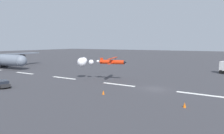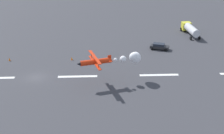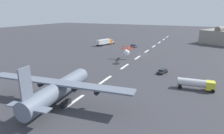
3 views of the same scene
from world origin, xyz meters
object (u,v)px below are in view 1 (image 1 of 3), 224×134
airport_staff_sedan (3,84)px  traffic_cone_near (185,105)px  stunt_biplane_red (92,62)px  cargo_transport_plane (1,59)px  traffic_cone_far (103,92)px

airport_staff_sedan → traffic_cone_near: airport_staff_sedan is taller
stunt_biplane_red → cargo_transport_plane: bearing=-1.5°
traffic_cone_near → cargo_transport_plane: bearing=-10.3°
traffic_cone_far → cargo_transport_plane: bearing=-12.9°
traffic_cone_near → traffic_cone_far: (14.10, -0.12, 0.00)m
traffic_cone_near → traffic_cone_far: size_ratio=1.00×
stunt_biplane_red → traffic_cone_near: size_ratio=16.69×
traffic_cone_far → airport_staff_sedan: bearing=15.9°
stunt_biplane_red → airport_staff_sedan: 20.31m
airport_staff_sedan → cargo_transport_plane: bearing=-29.8°
stunt_biplane_red → traffic_cone_far: (-10.67, 10.97, -4.18)m
traffic_cone_near → traffic_cone_far: 14.10m
stunt_biplane_red → traffic_cone_near: stunt_biplane_red is taller
stunt_biplane_red → traffic_cone_far: 15.86m
cargo_transport_plane → stunt_biplane_red: bearing=178.5°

